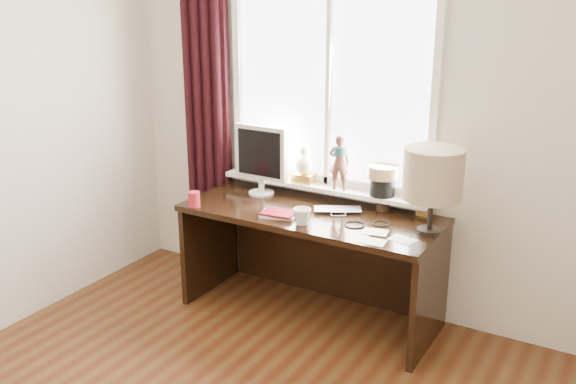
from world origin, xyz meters
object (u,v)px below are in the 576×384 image
Objects in this scene: laptop at (338,210)px; mug at (302,216)px; desk at (317,241)px; monitor at (261,156)px; table_lamp at (433,175)px; red_cup at (194,199)px.

laptop is 2.78× the size of mug.
desk is (-0.06, 0.33, -0.30)m from mug.
laptop is 0.62× the size of monitor.
table_lamp is (0.73, 0.25, 0.31)m from mug.
red_cup is 1.57m from table_lamp.
mug is 0.21× the size of table_lamp.
laptop is 0.96m from red_cup.
mug is at bearing 5.05° from red_cup.
table_lamp reaches higher than laptop.
red_cup is (-0.78, -0.07, -0.00)m from mug.
laptop is at bearing 24.00° from red_cup.
desk is 3.27× the size of table_lamp.
red_cup is 0.87m from desk.
monitor is at bearing 173.64° from desk.
mug reaches higher than desk.
monitor is (0.24, 0.45, 0.23)m from red_cup.
red_cup is 0.20× the size of table_lamp.
monitor is at bearing 144.76° from mug.
table_lamp is (1.51, 0.32, 0.31)m from red_cup.
table_lamp is (0.79, -0.08, 0.61)m from desk.
red_cup is 0.21× the size of monitor.
monitor reaches higher than red_cup.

